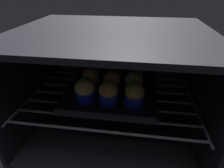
# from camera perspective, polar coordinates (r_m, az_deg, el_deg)

# --- Properties ---
(oven_cavity) EXTENTS (0.59, 0.47, 0.37)m
(oven_cavity) POSITION_cam_1_polar(r_m,az_deg,el_deg) (0.66, 0.52, 1.64)
(oven_cavity) COLOR black
(oven_cavity) RESTS_ON ground
(oven_rack) EXTENTS (0.55, 0.42, 0.01)m
(oven_rack) POSITION_cam_1_polar(r_m,az_deg,el_deg) (0.64, 0.00, -2.82)
(oven_rack) COLOR #51515B
(oven_rack) RESTS_ON oven_cavity
(baking_tray) EXTENTS (0.30, 0.30, 0.02)m
(baking_tray) POSITION_cam_1_polar(r_m,az_deg,el_deg) (0.63, 0.00, -2.00)
(baking_tray) COLOR black
(baking_tray) RESTS_ON oven_rack
(muffin_row0_col0) EXTENTS (0.06, 0.06, 0.08)m
(muffin_row0_col0) POSITION_cam_1_polar(r_m,az_deg,el_deg) (0.56, -8.55, -1.94)
(muffin_row0_col0) COLOR #1928B7
(muffin_row0_col0) RESTS_ON baking_tray
(muffin_row0_col1) EXTENTS (0.06, 0.06, 0.07)m
(muffin_row0_col1) POSITION_cam_1_polar(r_m,az_deg,el_deg) (0.55, -1.50, -2.79)
(muffin_row0_col1) COLOR #1928B7
(muffin_row0_col1) RESTS_ON baking_tray
(muffin_row0_col2) EXTENTS (0.06, 0.06, 0.08)m
(muffin_row0_col2) POSITION_cam_1_polar(r_m,az_deg,el_deg) (0.54, 7.07, -3.22)
(muffin_row0_col2) COLOR #1928B7
(muffin_row0_col2) RESTS_ON baking_tray
(muffin_row1_col0) EXTENTS (0.06, 0.06, 0.07)m
(muffin_row1_col0) POSITION_cam_1_polar(r_m,az_deg,el_deg) (0.63, -6.77, 1.60)
(muffin_row1_col0) COLOR silver
(muffin_row1_col0) RESTS_ON baking_tray
(muffin_row1_col1) EXTENTS (0.06, 0.06, 0.07)m
(muffin_row1_col1) POSITION_cam_1_polar(r_m,az_deg,el_deg) (0.61, 0.11, 0.87)
(muffin_row1_col1) COLOR #7A238C
(muffin_row1_col1) RESTS_ON baking_tray
(muffin_row1_col2) EXTENTS (0.06, 0.06, 0.08)m
(muffin_row1_col2) POSITION_cam_1_polar(r_m,az_deg,el_deg) (0.61, 6.80, 0.54)
(muffin_row1_col2) COLOR #0C8C84
(muffin_row1_col2) RESTS_ON baking_tray
(muffin_row2_col0) EXTENTS (0.06, 0.06, 0.07)m
(muffin_row2_col0) POSITION_cam_1_polar(r_m,az_deg,el_deg) (0.69, -5.56, 4.44)
(muffin_row2_col0) COLOR #0C8C84
(muffin_row2_col0) RESTS_ON baking_tray
(muffin_row2_col1) EXTENTS (0.06, 0.06, 0.07)m
(muffin_row2_col1) POSITION_cam_1_polar(r_m,az_deg,el_deg) (0.68, 0.74, 3.93)
(muffin_row2_col1) COLOR #1928B7
(muffin_row2_col1) RESTS_ON baking_tray
(muffin_row2_col2) EXTENTS (0.06, 0.06, 0.07)m
(muffin_row2_col2) POSITION_cam_1_polar(r_m,az_deg,el_deg) (0.68, 7.60, 3.53)
(muffin_row2_col2) COLOR #1928B7
(muffin_row2_col2) RESTS_ON baking_tray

